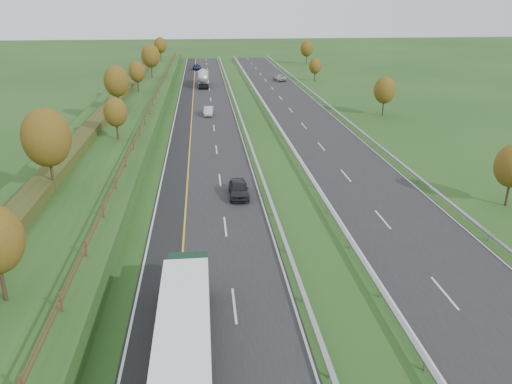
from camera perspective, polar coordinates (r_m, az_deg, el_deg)
ground at (r=73.81m, az=0.54°, el=6.71°), size 400.00×400.00×0.00m
near_carriageway at (r=78.20m, az=-5.77°, el=7.43°), size 10.50×200.00×0.04m
far_carriageway at (r=79.97m, az=6.24°, el=7.72°), size 10.50×200.00×0.04m
hard_shoulder at (r=78.28m, az=-8.54°, el=7.32°), size 3.00×200.00×0.04m
lane_markings at (r=78.36m, az=-1.05°, el=7.58°), size 26.75×200.00×0.01m
embankment_left at (r=79.02m, az=-15.35°, el=7.67°), size 12.00×200.00×2.00m
hedge_left at (r=79.04m, az=-16.90°, el=8.67°), size 2.20×180.00×1.10m
fence_left at (r=77.65m, az=-12.20°, el=9.02°), size 0.12×189.06×1.20m
median_barrier_near at (r=78.29m, az=-1.57°, el=7.99°), size 0.32×200.00×0.71m
median_barrier_far at (r=78.84m, az=2.16°, el=8.08°), size 0.32×200.00×0.71m
outer_barrier_far at (r=81.25m, az=10.30°, el=8.15°), size 0.32×200.00×0.71m
trees_left at (r=74.69m, az=-15.85°, el=11.09°), size 6.64×164.30×7.66m
trees_far at (r=110.36m, az=10.06°, el=13.40°), size 8.45×118.60×7.12m
box_lorry at (r=26.07m, az=-8.13°, el=-16.65°), size 2.58×16.28×4.06m
road_tanker at (r=117.46m, az=-6.05°, el=12.86°), size 2.40×11.22×3.46m
car_dark_near at (r=49.25m, az=-2.01°, el=0.36°), size 1.94×4.74×1.61m
car_silver_mid at (r=86.22m, az=-5.45°, el=9.21°), size 1.74×4.38×1.42m
car_small_far at (r=146.52m, az=-6.75°, el=13.99°), size 2.70×5.28×1.47m
car_oncoming at (r=125.21m, az=2.74°, el=12.93°), size 2.77×5.32×1.43m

